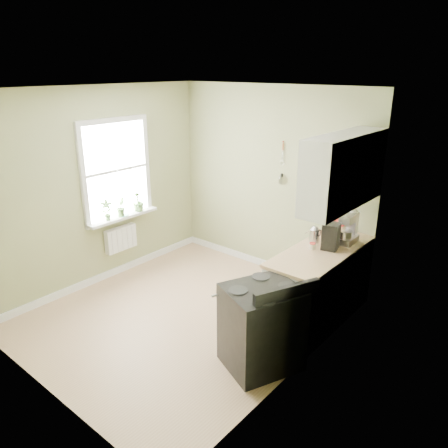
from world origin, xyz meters
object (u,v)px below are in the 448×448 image
Objects in this scene: stove at (262,327)px; kettle at (314,234)px; stand_mixer at (348,229)px; coffee_maker at (331,237)px.

stove is 1.45m from kettle.
kettle is (-0.31, -0.26, -0.07)m from stand_mixer.
stove is 3.21× the size of coffee_maker.
kettle is at bearing 164.75° from coffee_maker.
coffee_maker is at bearing -101.21° from stand_mixer.
kettle reaches higher than stove.
stove is 1.39m from coffee_maker.
stand_mixer is 0.33m from coffee_maker.
coffee_maker is at bearing 87.04° from stove.
stove is at bearing -94.68° from stand_mixer.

